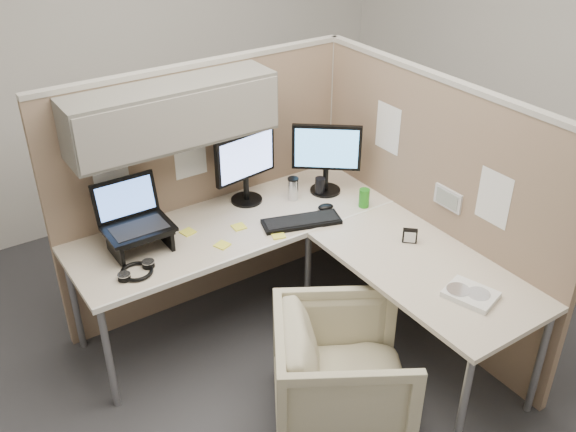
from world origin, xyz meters
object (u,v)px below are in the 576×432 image
keyboard (301,222)px  desk (303,248)px  monitor_left (245,162)px  office_chair (343,367)px

keyboard → desk: bearing=-103.8°
monitor_left → office_chair: bearing=-105.4°
office_chair → monitor_left: monitor_left is taller
desk → keyboard: bearing=58.6°
office_chair → keyboard: size_ratio=1.50×
monitor_left → keyboard: size_ratio=0.99×
office_chair → monitor_left: bearing=23.8°
office_chair → keyboard: keyboard is taller
desk → keyboard: (0.11, 0.17, 0.05)m
monitor_left → keyboard: monitor_left is taller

